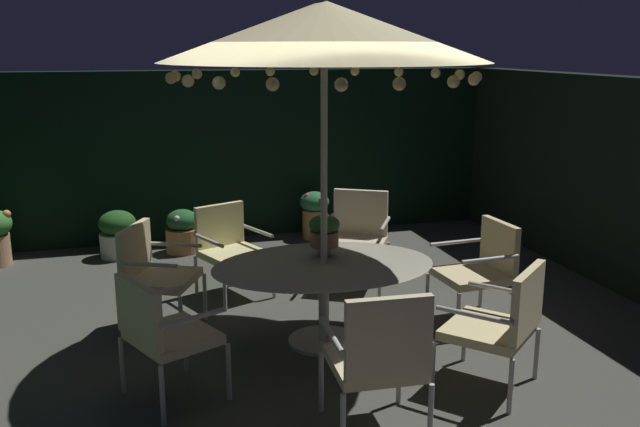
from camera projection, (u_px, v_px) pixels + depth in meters
name	position (u px, v px, depth m)	size (l,w,h in m)	color
ground_plane	(313.00, 336.00, 6.09)	(7.15, 7.41, 0.02)	#3F4139
hedge_backdrop_rear	(243.00, 154.00, 9.16)	(7.15, 0.30, 2.17)	black
patio_dining_table	(324.00, 277.00, 5.81)	(1.88, 1.35, 0.71)	#B8ADAA
patio_umbrella	(324.00, 32.00, 5.34)	(2.59, 2.59, 2.89)	#BCB4A5
centerpiece_planter	(324.00, 231.00, 5.92)	(0.27, 0.27, 0.39)	olive
patio_chair_north	(229.00, 244.00, 6.98)	(0.78, 0.77, 0.91)	#B3B0A7
patio_chair_northeast	(153.00, 269.00, 6.07)	(0.77, 0.81, 0.96)	#BCB5AB
patio_chair_east	(161.00, 329.00, 4.85)	(0.77, 0.80, 0.92)	#B8AEA9
patio_chair_southeast	(379.00, 355.00, 4.36)	(0.63, 0.66, 1.03)	#B3B3AD
patio_chair_south	(502.00, 320.00, 5.02)	(0.88, 0.88, 0.95)	#B6AFAD
patio_chair_southwest	(482.00, 265.00, 6.32)	(0.65, 0.64, 0.92)	#B4ADAA
patio_chair_west	(358.00, 232.00, 7.26)	(0.83, 0.81, 0.99)	#BAB1A5
potted_plant_left_near	(118.00, 234.00, 8.30)	(0.44, 0.44, 0.57)	beige
potted_plant_back_left	(183.00, 231.00, 8.50)	(0.41, 0.41, 0.53)	#AD6F40
potted_plant_back_right	(314.00, 212.00, 9.08)	(0.38, 0.38, 0.62)	#A66B42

